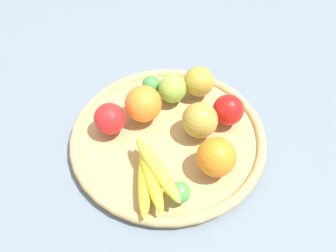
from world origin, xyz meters
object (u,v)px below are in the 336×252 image
(orange_0, at_px, (143,104))
(banana_bunch, at_px, (151,174))
(apple_2, at_px, (172,89))
(apple_1, at_px, (228,110))
(apple_3, at_px, (199,82))
(lime_0, at_px, (180,192))
(orange_1, at_px, (216,157))
(lime_1, at_px, (151,85))
(apple_0, at_px, (110,119))
(apple_4, at_px, (200,120))

(orange_0, xyz_separation_m, banana_bunch, (-0.16, 0.06, -0.02))
(apple_2, xyz_separation_m, banana_bunch, (-0.18, 0.14, -0.01))
(apple_1, relative_size, apple_3, 0.96)
(lime_0, xyz_separation_m, apple_1, (0.12, -0.19, 0.01))
(orange_1, distance_m, banana_bunch, 0.13)
(banana_bunch, xyz_separation_m, apple_1, (0.07, -0.22, 0.01))
(lime_1, bearing_deg, apple_2, -143.14)
(apple_3, xyz_separation_m, apple_0, (-0.01, 0.23, -0.00))
(apple_2, xyz_separation_m, lime_1, (0.04, 0.03, -0.01))
(apple_3, bearing_deg, orange_0, 94.09)
(orange_0, bearing_deg, apple_2, -76.37)
(apple_4, bearing_deg, apple_3, -29.65)
(banana_bunch, relative_size, apple_3, 2.37)
(orange_0, relative_size, orange_1, 1.04)
(lime_0, relative_size, apple_4, 0.53)
(orange_1, bearing_deg, lime_1, 3.70)
(apple_2, bearing_deg, banana_bunch, 141.86)
(orange_0, bearing_deg, lime_0, 172.66)
(apple_1, xyz_separation_m, apple_3, (0.11, 0.01, 0.00))
(orange_0, relative_size, apple_0, 1.19)
(apple_4, height_order, apple_3, apple_4)
(apple_4, bearing_deg, lime_0, 136.76)
(apple_4, bearing_deg, apple_2, 1.96)
(banana_bunch, distance_m, lime_1, 0.25)
(orange_0, relative_size, apple_4, 1.06)
(orange_1, relative_size, apple_2, 1.18)
(banana_bunch, distance_m, apple_0, 0.16)
(apple_2, distance_m, apple_4, 0.12)
(apple_3, height_order, apple_0, apple_3)
(orange_1, bearing_deg, apple_2, -4.49)
(orange_1, height_order, banana_bunch, orange_1)
(orange_1, height_order, apple_2, orange_1)
(apple_1, bearing_deg, apple_4, 90.54)
(apple_2, relative_size, apple_1, 0.97)
(orange_0, height_order, apple_0, orange_0)
(lime_0, height_order, apple_3, apple_3)
(apple_1, bearing_deg, orange_1, 136.01)
(lime_0, relative_size, apple_1, 0.59)
(lime_1, xyz_separation_m, apple_0, (-0.07, 0.13, 0.01))
(apple_2, relative_size, banana_bunch, 0.39)
(orange_1, bearing_deg, apple_3, -21.92)
(orange_1, height_order, lime_0, orange_1)
(orange_0, bearing_deg, apple_4, -138.10)
(banana_bunch, bearing_deg, orange_0, -20.30)
(lime_1, bearing_deg, apple_3, -118.75)
(apple_0, bearing_deg, apple_3, -87.02)
(apple_1, distance_m, apple_3, 0.11)
(apple_2, bearing_deg, apple_4, -178.04)
(orange_0, relative_size, banana_bunch, 0.48)
(banana_bunch, xyz_separation_m, lime_1, (0.23, -0.11, -0.00))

